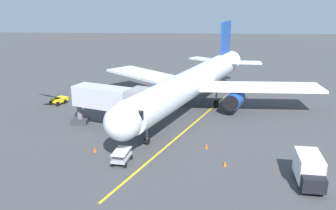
% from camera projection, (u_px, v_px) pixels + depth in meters
% --- Properties ---
extents(ground_plane, '(220.00, 220.00, 0.00)m').
position_uv_depth(ground_plane, '(189.00, 110.00, 51.72)').
color(ground_plane, '#424244').
extents(apron_lead_in_line, '(15.12, 37.21, 0.01)m').
position_uv_depth(apron_lead_in_line, '(192.00, 125.00, 45.79)').
color(apron_lead_in_line, yellow).
rests_on(apron_lead_in_line, ground).
extents(airplane, '(32.30, 38.62, 11.50)m').
position_uv_depth(airplane, '(193.00, 83.00, 50.61)').
color(airplane, silver).
rests_on(airplane, ground).
extents(jet_bridge, '(11.25, 6.56, 5.40)m').
position_uv_depth(jet_bridge, '(116.00, 100.00, 43.07)').
color(jet_bridge, '#B7B7BC').
rests_on(jet_bridge, ground).
extents(ground_crew_marshaller, '(0.47, 0.44, 1.71)m').
position_uv_depth(ground_crew_marshaller, '(123.00, 130.00, 41.56)').
color(ground_crew_marshaller, '#23232D').
rests_on(ground_crew_marshaller, ground).
extents(baggage_cart_near_nose, '(1.86, 2.77, 1.27)m').
position_uv_depth(baggage_cart_near_nose, '(122.00, 157.00, 35.20)').
color(baggage_cart_near_nose, '#9E9EA3').
rests_on(baggage_cart_near_nose, ground).
extents(belt_loader_portside, '(2.91, 4.68, 2.32)m').
position_uv_depth(belt_loader_portside, '(58.00, 100.00, 54.35)').
color(belt_loader_portside, yellow).
rests_on(belt_loader_portside, ground).
extents(box_truck_rear_apron, '(2.41, 4.78, 2.62)m').
position_uv_depth(box_truck_rear_apron, '(309.00, 170.00, 30.93)').
color(box_truck_rear_apron, black).
rests_on(box_truck_rear_apron, ground).
extents(safety_cone_nose_left, '(0.32, 0.32, 0.55)m').
position_uv_depth(safety_cone_nose_left, '(95.00, 149.00, 37.78)').
color(safety_cone_nose_left, '#F2590F').
rests_on(safety_cone_nose_left, ground).
extents(safety_cone_nose_right, '(0.32, 0.32, 0.55)m').
position_uv_depth(safety_cone_nose_right, '(225.00, 164.00, 34.60)').
color(safety_cone_nose_right, '#F2590F').
rests_on(safety_cone_nose_right, ground).
extents(safety_cone_wing_port, '(0.32, 0.32, 0.55)m').
position_uv_depth(safety_cone_wing_port, '(206.00, 146.00, 38.63)').
color(safety_cone_wing_port, '#F2590F').
rests_on(safety_cone_wing_port, ground).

